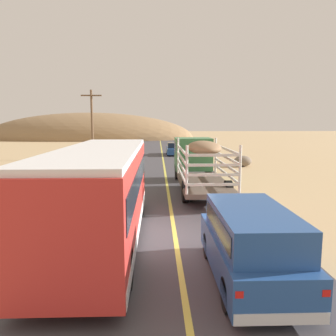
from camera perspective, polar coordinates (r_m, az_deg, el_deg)
ground_plane at (r=12.09m, az=1.23°, el=-11.81°), size 240.00×240.00×0.00m
road_surface at (r=12.09m, az=1.23°, el=-11.77°), size 8.00×120.00×0.02m
road_centre_line at (r=12.08m, az=1.23°, el=-11.72°), size 0.16×117.60×0.00m
suv_near at (r=8.91m, az=13.93°, el=-12.04°), size 1.90×4.62×1.93m
livestock_truck at (r=21.28m, az=4.90°, el=1.79°), size 2.53×9.70×3.02m
bus at (r=11.41m, az=-11.31°, el=-4.05°), size 2.54×10.00×3.21m
car_far at (r=40.45m, az=1.04°, el=3.23°), size 1.80×4.40×1.46m
power_pole_mid at (r=37.26m, az=-12.82°, el=7.66°), size 2.20×0.24×7.37m
boulder_near_shoulder at (r=30.94m, az=12.61°, el=1.16°), size 1.60×1.40×0.98m
distant_hill at (r=77.73m, az=-13.26°, el=4.84°), size 47.02×20.41×11.76m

